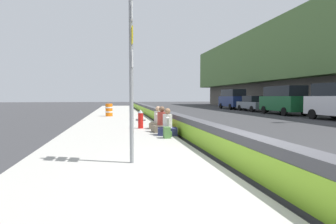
{
  "coord_description": "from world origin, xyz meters",
  "views": [
    {
      "loc": [
        -5.03,
        2.66,
        1.62
      ],
      "look_at": [
        7.83,
        0.21,
        0.88
      ],
      "focal_mm": 29.08,
      "sensor_mm": 36.0,
      "label": 1
    }
  ],
  "objects": [
    {
      "name": "ground_plane",
      "position": [
        0.0,
        0.0,
        0.0
      ],
      "size": [
        160.0,
        160.0,
        0.0
      ],
      "primitive_type": "plane",
      "color": "#353538",
      "rests_on": "ground"
    },
    {
      "name": "sidewalk_strip",
      "position": [
        0.0,
        2.65,
        0.07
      ],
      "size": [
        80.0,
        4.4,
        0.14
      ],
      "primitive_type": "cube",
      "color": "#A8A59E",
      "rests_on": "ground_plane"
    },
    {
      "name": "seated_person_foreground",
      "position": [
        5.25,
        0.72,
        0.47
      ],
      "size": [
        0.74,
        0.83,
        1.04
      ],
      "color": "#23284C",
      "rests_on": "sidewalk_strip"
    },
    {
      "name": "parked_car_far",
      "position": [
        28.2,
        -12.23,
        1.35
      ],
      "size": [
        5.14,
        2.18,
        2.56
      ],
      "color": "navy",
      "rests_on": "ground_plane"
    },
    {
      "name": "route_sign_post",
      "position": [
        1.05,
        2.32,
        2.23
      ],
      "size": [
        0.44,
        0.09,
        3.6
      ],
      "color": "gray",
      "rests_on": "sidewalk_strip"
    },
    {
      "name": "seated_person_rear",
      "position": [
        7.38,
        0.76,
        0.47
      ],
      "size": [
        0.82,
        0.89,
        1.04
      ],
      "color": "#706651",
      "rests_on": "sidewalk_strip"
    },
    {
      "name": "jersey_barrier",
      "position": [
        0.0,
        0.0,
        0.42
      ],
      "size": [
        76.0,
        0.45,
        0.85
      ],
      "color": "#47474C",
      "rests_on": "ground_plane"
    },
    {
      "name": "construction_barrel",
      "position": [
        16.02,
        3.2,
        0.62
      ],
      "size": [
        0.54,
        0.54,
        0.95
      ],
      "color": "orange",
      "rests_on": "sidewalk_strip"
    },
    {
      "name": "parked_car_midline",
      "position": [
        22.76,
        -12.22,
        0.86
      ],
      "size": [
        4.5,
        1.95,
        1.71
      ],
      "color": "slate",
      "rests_on": "ground_plane"
    },
    {
      "name": "fire_hydrant",
      "position": [
        7.65,
        1.55,
        0.59
      ],
      "size": [
        0.26,
        0.46,
        0.88
      ],
      "color": "red",
      "rests_on": "sidewalk_strip"
    },
    {
      "name": "seated_person_middle",
      "position": [
        6.21,
        0.78,
        0.48
      ],
      "size": [
        0.75,
        0.85,
        1.08
      ],
      "color": "#706651",
      "rests_on": "sidewalk_strip"
    },
    {
      "name": "backpack",
      "position": [
        4.48,
        0.88,
        0.33
      ],
      "size": [
        0.32,
        0.28,
        0.4
      ],
      "color": "#4C7A3D",
      "rests_on": "sidewalk_strip"
    },
    {
      "name": "parked_car_fourth",
      "position": [
        17.05,
        -12.14,
        1.35
      ],
      "size": [
        5.13,
        2.17,
        2.56
      ],
      "color": "#145128",
      "rests_on": "ground_plane"
    }
  ]
}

